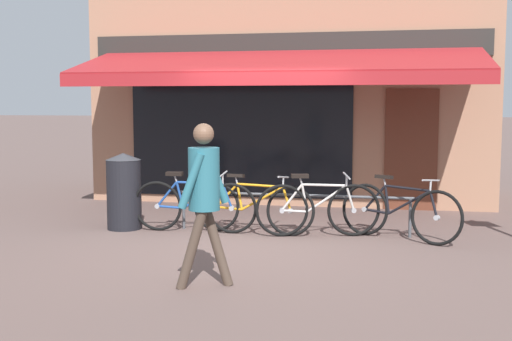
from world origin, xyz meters
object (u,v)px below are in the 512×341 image
object	(u,v)px
bicycle_blue	(194,205)
bicycle_orange	(253,207)
pedestrian_adult	(204,187)
litter_bin	(124,191)
bicycle_black	(399,211)
bicycle_silver	(318,209)

from	to	relation	value
bicycle_blue	bicycle_orange	world-z (taller)	bicycle_blue
pedestrian_adult	litter_bin	size ratio (longest dim) A/B	1.48
pedestrian_adult	litter_bin	world-z (taller)	pedestrian_adult
bicycle_black	bicycle_silver	bearing A→B (deg)	-151.03
bicycle_orange	litter_bin	distance (m)	1.94
litter_bin	bicycle_orange	bearing A→B (deg)	1.85
bicycle_orange	bicycle_silver	bearing A→B (deg)	2.39
bicycle_blue	bicycle_black	size ratio (longest dim) A/B	1.12
bicycle_blue	litter_bin	size ratio (longest dim) A/B	1.63
bicycle_silver	pedestrian_adult	size ratio (longest dim) A/B	1.03
bicycle_black	litter_bin	world-z (taller)	litter_bin
pedestrian_adult	litter_bin	xyz separation A→B (m)	(-1.99, 2.69, -0.46)
bicycle_silver	bicycle_orange	bearing A→B (deg)	163.00
bicycle_silver	bicycle_black	size ratio (longest dim) A/B	1.05
bicycle_blue	bicycle_black	world-z (taller)	bicycle_blue
bicycle_black	litter_bin	distance (m)	3.98
bicycle_silver	bicycle_black	distance (m)	1.11
pedestrian_adult	bicycle_orange	bearing A→B (deg)	86.33
bicycle_blue	litter_bin	xyz separation A→B (m)	(-1.09, 0.06, 0.17)
bicycle_blue	pedestrian_adult	size ratio (longest dim) A/B	1.10
bicycle_blue	bicycle_orange	bearing A→B (deg)	7.40
bicycle_orange	bicycle_silver	size ratio (longest dim) A/B	1.06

